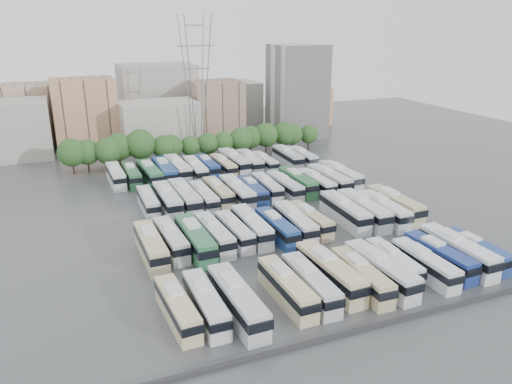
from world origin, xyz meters
name	(u,v)px	position (x,y,z in m)	size (l,w,h in m)	color
ground	(269,221)	(0.00, 0.00, 0.00)	(220.00, 220.00, 0.00)	#424447
parapet	(386,323)	(0.00, -33.00, 0.25)	(56.00, 0.50, 0.50)	#2D2D30
tree_line	(191,143)	(-2.25, 42.12, 4.55)	(64.83, 7.80, 8.86)	black
city_buildings	(145,111)	(-7.46, 71.86, 7.87)	(102.00, 35.00, 20.00)	#9E998E
apartment_tower	(297,91)	(34.00, 58.00, 13.00)	(14.00, 14.00, 26.00)	silver
electricity_pylon	(196,79)	(2.00, 50.00, 18.66)	(9.00, 6.91, 33.83)	slate
bus_r0_s0	(177,308)	(-21.51, -23.33, 1.76)	(3.06, 11.53, 3.58)	beige
bus_r0_s1	(205,303)	(-18.30, -23.67, 1.82)	(2.59, 11.83, 3.71)	silver
bus_r0_s2	(237,300)	(-14.85, -24.87, 2.05)	(3.27, 13.36, 4.17)	silver
bus_r0_s4	(287,287)	(-8.19, -24.13, 1.88)	(2.80, 12.23, 3.83)	beige
bus_r0_s5	(310,283)	(-5.07, -24.34, 1.87)	(2.89, 12.18, 3.81)	silver
bus_r0_s6	(330,272)	(-1.55, -22.98, 2.06)	(3.40, 13.46, 4.19)	beige
bus_r0_s7	(361,276)	(1.82, -25.02, 1.85)	(3.01, 12.10, 3.77)	#C9B98A
bus_r0_s8	(381,270)	(4.89, -24.83, 1.99)	(3.28, 13.03, 4.06)	silver
bus_r0_s9	(393,262)	(8.23, -23.08, 1.67)	(2.80, 10.95, 3.41)	silver
bus_r0_s10	(425,264)	(11.58, -25.37, 1.79)	(2.61, 11.65, 3.65)	silver
bus_r0_s11	(440,256)	(14.92, -24.39, 1.85)	(3.13, 12.08, 3.76)	navy
bus_r0_s12	(457,251)	(18.13, -24.27, 2.05)	(2.96, 13.30, 4.17)	silver
bus_r0_s13	(477,251)	(21.23, -24.74, 1.72)	(2.96, 11.26, 3.50)	navy
bus_r1_s0	(151,246)	(-21.24, -6.40, 1.97)	(2.92, 12.84, 4.02)	#CCBF8C
bus_r1_s1	(171,239)	(-18.02, -4.93, 1.86)	(3.09, 12.15, 3.78)	silver
bus_r1_s2	(195,239)	(-14.84, -6.82, 2.08)	(3.11, 13.52, 4.23)	#2F6E47
bus_r1_s3	(214,234)	(-11.59, -5.64, 1.88)	(3.19, 12.31, 3.83)	silver
bus_r1_s4	(234,231)	(-8.20, -5.39, 1.75)	(2.89, 11.44, 3.56)	silver
bus_r1_s5	(252,226)	(-5.14, -4.92, 1.91)	(2.83, 12.45, 3.90)	silver
bus_r1_s6	(277,228)	(-1.66, -6.75, 1.80)	(2.87, 11.77, 3.67)	navy
bus_r1_s7	(295,222)	(1.75, -6.21, 1.94)	(3.27, 12.69, 3.95)	silver
bus_r1_s8	(310,220)	(4.76, -5.70, 1.77)	(3.04, 11.61, 3.61)	tan
bus_r1_s10	(345,211)	(11.64, -5.22, 2.04)	(3.38, 13.33, 4.15)	silver
bus_r1_s11	(363,210)	(14.89, -5.86, 2.08)	(3.29, 13.58, 4.24)	silver
bus_r1_s12	(384,210)	(18.25, -6.93, 1.98)	(3.21, 12.91, 4.02)	silver
bus_r1_s13	(395,204)	(21.46, -5.67, 2.07)	(3.06, 13.44, 4.21)	#C4B986
bus_r2_s1	(148,202)	(-18.08, 12.68, 1.76)	(2.64, 11.45, 3.58)	silver
bus_r2_s2	(167,200)	(-14.81, 11.68, 2.03)	(2.90, 13.21, 4.14)	silver
bus_r2_s3	(185,197)	(-11.68, 11.58, 2.11)	(3.26, 13.73, 4.29)	silver
bus_r2_s4	(203,197)	(-8.27, 11.11, 1.84)	(2.78, 12.00, 3.75)	silver
bus_r2_s5	(218,193)	(-5.02, 12.40, 1.87)	(2.73, 12.14, 3.80)	#C2B385
bus_r2_s6	(237,192)	(-1.77, 11.07, 2.04)	(2.89, 13.23, 4.15)	silver
bus_r2_s7	(253,191)	(1.49, 11.25, 1.79)	(2.95, 11.72, 3.65)	navy
bus_r2_s8	(267,187)	(4.87, 12.16, 1.79)	(2.96, 11.70, 3.65)	silver
bus_r2_s9	(284,186)	(8.14, 11.17, 1.87)	(3.02, 12.22, 3.81)	silver
bus_r2_s10	(298,182)	(11.60, 12.39, 1.94)	(2.89, 12.65, 3.96)	#2F6F3E
bus_r2_s11	(316,183)	(14.87, 10.68, 1.85)	(2.88, 12.07, 3.77)	white
bus_r2_s12	(329,179)	(18.08, 11.21, 2.05)	(3.40, 13.39, 4.17)	silver
bus_r2_s13	(340,175)	(21.54, 12.66, 2.04)	(3.32, 13.34, 4.16)	silver
bus_r3_s0	(116,175)	(-21.42, 30.93, 1.85)	(2.86, 12.07, 3.77)	silver
bus_r3_s1	(132,175)	(-18.28, 30.16, 1.80)	(2.62, 11.73, 3.68)	#2A633B
bus_r3_s2	(150,174)	(-14.70, 28.90, 2.03)	(3.53, 13.30, 4.13)	#2B653C
bus_r3_s3	(164,171)	(-11.52, 29.20, 2.09)	(2.98, 13.58, 4.26)	navy
bus_r3_s4	(178,168)	(-8.40, 30.30, 2.07)	(3.36, 13.52, 4.22)	silver
bus_r3_s5	(195,169)	(-4.90, 28.60, 1.96)	(3.08, 12.78, 3.99)	silver
bus_r3_s6	(207,166)	(-1.70, 30.32, 1.82)	(2.68, 11.86, 3.72)	navy
bus_r3_s7	(223,166)	(1.72, 29.44, 1.80)	(2.91, 11.75, 3.66)	beige
bus_r3_s8	(234,161)	(4.82, 30.85, 2.10)	(3.67, 13.75, 4.27)	silver
bus_r3_s9	(250,162)	(8.31, 30.04, 1.93)	(3.23, 12.60, 3.92)	silver
bus_r3_s10	(264,162)	(11.50, 29.19, 1.69)	(2.66, 11.05, 3.45)	silver
bus_r3_s12	(288,157)	(17.92, 30.14, 1.97)	(3.11, 12.88, 4.02)	silver
bus_r3_s13	(302,157)	(21.47, 29.46, 1.79)	(2.55, 11.61, 3.64)	silver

